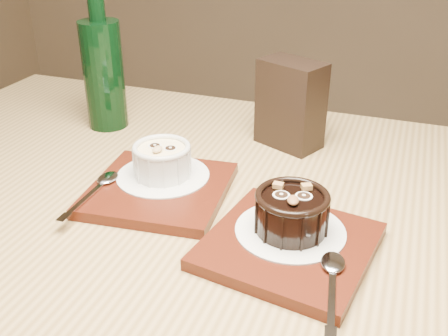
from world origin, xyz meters
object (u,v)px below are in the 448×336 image
(tray_right, at_px, (289,246))
(green_bottle, at_px, (103,71))
(ramekin_dark, at_px, (292,210))
(table, at_px, (217,265))
(ramekin_white, at_px, (162,159))
(condiment_stand, at_px, (291,104))
(tray_left, at_px, (159,190))

(tray_right, height_order, green_bottle, green_bottle)
(green_bottle, bearing_deg, ramekin_dark, -30.89)
(ramekin_dark, bearing_deg, green_bottle, 134.00)
(table, height_order, ramekin_dark, ramekin_dark)
(ramekin_white, relative_size, condiment_stand, 0.58)
(green_bottle, bearing_deg, ramekin_white, -40.78)
(ramekin_white, height_order, tray_right, ramekin_white)
(tray_left, bearing_deg, ramekin_white, 103.64)
(ramekin_dark, height_order, green_bottle, green_bottle)
(table, height_order, condiment_stand, condiment_stand)
(tray_left, distance_m, ramekin_dark, 0.20)
(table, relative_size, tray_left, 6.69)
(ramekin_white, relative_size, tray_right, 0.45)
(ramekin_white, relative_size, green_bottle, 0.31)
(ramekin_white, relative_size, ramekin_dark, 0.93)
(condiment_stand, bearing_deg, table, -99.12)
(tray_left, bearing_deg, ramekin_dark, -13.07)
(ramekin_dark, distance_m, condiment_stand, 0.28)
(tray_right, xyz_separation_m, condiment_stand, (-0.07, 0.28, 0.06))
(ramekin_white, xyz_separation_m, condiment_stand, (0.13, 0.20, 0.03))
(tray_left, relative_size, green_bottle, 0.70)
(ramekin_dark, height_order, condiment_stand, condiment_stand)
(condiment_stand, bearing_deg, tray_left, -119.59)
(tray_right, distance_m, ramekin_dark, 0.04)
(table, distance_m, green_bottle, 0.39)
(condiment_stand, xyz_separation_m, green_bottle, (-0.32, -0.03, 0.03))
(tray_left, xyz_separation_m, green_bottle, (-0.20, 0.19, 0.09))
(tray_left, height_order, green_bottle, green_bottle)
(tray_left, bearing_deg, tray_right, -17.89)
(tray_left, distance_m, green_bottle, 0.29)
(table, distance_m, ramekin_white, 0.17)
(ramekin_white, bearing_deg, green_bottle, 139.03)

